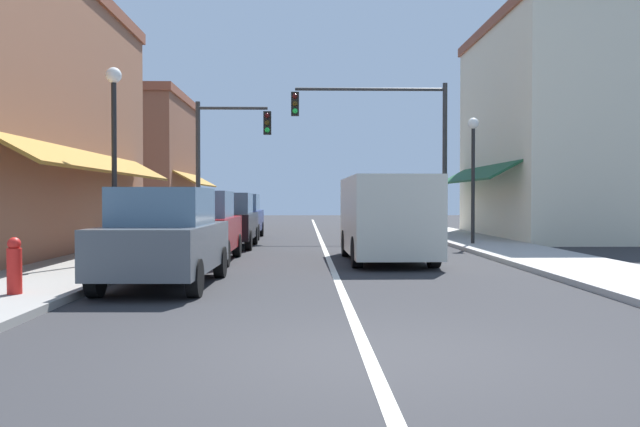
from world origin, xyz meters
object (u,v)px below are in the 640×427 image
Objects in this scene: street_lamp_left_near at (114,132)px; fire_hydrant at (14,266)px; parked_car_third_left at (227,220)px; street_lamp_right_mid at (473,159)px; traffic_signal_mast_arm at (392,131)px; parked_car_second_left at (200,227)px; parked_car_nearest_left at (164,238)px; parked_car_far_left at (239,216)px; van_in_lane at (386,216)px; traffic_signal_left_corner at (223,149)px.

street_lamp_left_near is 5.79m from fire_hydrant.
street_lamp_right_mid reaches higher than parked_car_third_left.
traffic_signal_mast_arm reaches higher than fire_hydrant.
parked_car_second_left is 0.97× the size of street_lamp_right_mid.
parked_car_nearest_left is 1.01× the size of parked_car_far_left.
parked_car_far_left is (-0.10, 14.74, 0.00)m from parked_car_nearest_left.
van_in_lane is 9.17m from fire_hydrant.
parked_car_far_left is at bearing 90.10° from parked_car_second_left.
van_in_lane is 0.86× the size of traffic_signal_mast_arm.
traffic_signal_mast_arm reaches higher than parked_car_far_left.
traffic_signal_mast_arm is 12.80m from street_lamp_left_near.
parked_car_second_left is at bearing 35.84° from street_lamp_left_near.
van_in_lane is at bearing 11.03° from street_lamp_left_near.
traffic_signal_mast_arm is at bearing -10.94° from parked_car_far_left.
street_lamp_right_mid is 4.86× the size of fire_hydrant.
parked_car_third_left is 0.76× the size of traffic_signal_left_corner.
street_lamp_left_near is 1.09× the size of street_lamp_right_mid.
parked_car_nearest_left is 12.75m from street_lamp_right_mid.
parked_car_second_left is 11.20m from traffic_signal_mast_arm.
street_lamp_left_near reaches higher than parked_car_nearest_left.
parked_car_second_left and parked_car_far_left have the same top height.
traffic_signal_left_corner reaches higher than parked_car_third_left.
traffic_signal_mast_arm reaches higher than traffic_signal_left_corner.
parked_car_far_left is at bearing 43.81° from traffic_signal_left_corner.
parked_car_far_left reaches higher than fire_hydrant.
parked_car_far_left is at bearing 81.08° from street_lamp_left_near.
parked_car_far_left is 9.79m from street_lamp_right_mid.
street_lamp_left_near reaches higher than street_lamp_right_mid.
traffic_signal_left_corner is (-0.68, 4.49, 2.67)m from parked_car_third_left.
van_in_lane is at bearing 0.01° from parked_car_second_left.
parked_car_second_left is 4.69m from van_in_lane.
traffic_signal_mast_arm is (1.33, 8.87, 3.03)m from van_in_lane.
parked_car_second_left is at bearing -91.67° from parked_car_third_left.
parked_car_second_left is at bearing 74.37° from fire_hydrant.
street_lamp_right_mid reaches higher than parked_car_far_left.
traffic_signal_mast_arm is (5.89, 3.91, 3.30)m from parked_car_third_left.
parked_car_nearest_left is 0.80× the size of van_in_lane.
street_lamp_right_mid is at bearing -27.28° from traffic_signal_left_corner.
parked_car_second_left reaches higher than fire_hydrant.
traffic_signal_mast_arm is at bearing 62.96° from fire_hydrant.
street_lamp_right_mid is at bearing 51.70° from parked_car_nearest_left.
van_in_lane is at bearing -47.65° from parked_car_third_left.
parked_car_nearest_left is at bearing -61.78° from street_lamp_left_near.
fire_hydrant is (-7.82, -15.32, -3.62)m from traffic_signal_mast_arm.
street_lamp_right_mid is (2.14, -3.91, -1.28)m from traffic_signal_mast_arm.
street_lamp_left_near is (-1.87, -6.21, 2.24)m from parked_car_third_left.
parked_car_second_left is 0.89× the size of street_lamp_left_near.
street_lamp_left_near is (-7.76, -10.12, -1.06)m from traffic_signal_mast_arm.
street_lamp_left_near is (-6.44, -1.25, 1.97)m from van_in_lane.
parked_car_nearest_left is 14.74m from parked_car_far_left.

